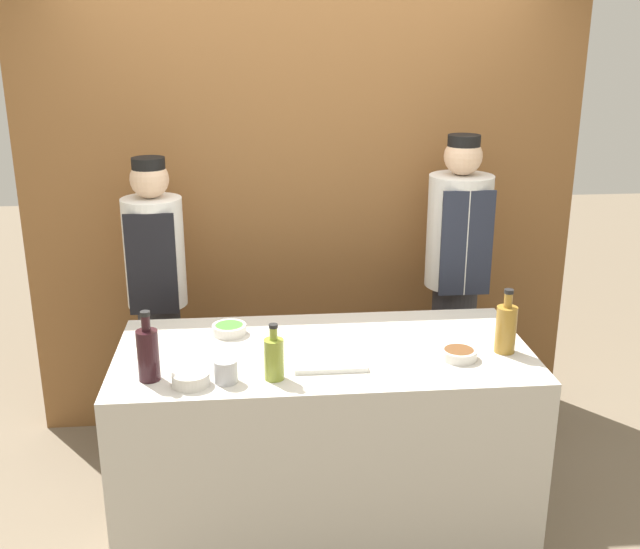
# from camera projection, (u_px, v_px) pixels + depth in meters

# --- Properties ---
(ground_plane) EXTENTS (14.00, 14.00, 0.00)m
(ground_plane) POSITION_uv_depth(u_px,v_px,m) (323.00, 532.00, 3.46)
(ground_plane) COLOR #756651
(cabinet_wall) EXTENTS (3.02, 0.18, 2.40)m
(cabinet_wall) POSITION_uv_depth(u_px,v_px,m) (303.00, 218.00, 4.20)
(cabinet_wall) COLOR brown
(cabinet_wall) RESTS_ON ground_plane
(counter) EXTENTS (1.75, 0.83, 0.92)m
(counter) POSITION_uv_depth(u_px,v_px,m) (323.00, 445.00, 3.31)
(counter) COLOR beige
(counter) RESTS_ON ground_plane
(sauce_bowl_green) EXTENTS (0.15, 0.15, 0.04)m
(sauce_bowl_green) POSITION_uv_depth(u_px,v_px,m) (229.00, 329.00, 3.32)
(sauce_bowl_green) COLOR silver
(sauce_bowl_green) RESTS_ON counter
(sauce_bowl_brown) EXTENTS (0.15, 0.15, 0.04)m
(sauce_bowl_brown) POSITION_uv_depth(u_px,v_px,m) (459.00, 354.00, 3.07)
(sauce_bowl_brown) COLOR silver
(sauce_bowl_brown) RESTS_ON counter
(sauce_bowl_purple) EXTENTS (0.14, 0.14, 0.05)m
(sauce_bowl_purple) POSITION_uv_depth(u_px,v_px,m) (191.00, 378.00, 2.84)
(sauce_bowl_purple) COLOR silver
(sauce_bowl_purple) RESTS_ON counter
(cutting_board) EXTENTS (0.29, 0.21, 0.02)m
(cutting_board) POSITION_uv_depth(u_px,v_px,m) (329.00, 361.00, 3.04)
(cutting_board) COLOR white
(cutting_board) RESTS_ON counter
(bottle_wine) EXTENTS (0.08, 0.08, 0.28)m
(bottle_wine) POSITION_uv_depth(u_px,v_px,m) (148.00, 353.00, 2.86)
(bottle_wine) COLOR black
(bottle_wine) RESTS_ON counter
(bottle_vinegar) EXTENTS (0.09, 0.09, 0.28)m
(bottle_vinegar) POSITION_uv_depth(u_px,v_px,m) (506.00, 328.00, 3.11)
(bottle_vinegar) COLOR olive
(bottle_vinegar) RESTS_ON counter
(bottle_oil) EXTENTS (0.08, 0.08, 0.23)m
(bottle_oil) POSITION_uv_depth(u_px,v_px,m) (274.00, 358.00, 2.88)
(bottle_oil) COLOR olive
(bottle_oil) RESTS_ON counter
(cup_steel) EXTENTS (0.09, 0.09, 0.09)m
(cup_steel) POSITION_uv_depth(u_px,v_px,m) (226.00, 371.00, 2.86)
(cup_steel) COLOR #B7B7BC
(cup_steel) RESTS_ON counter
(chef_left) EXTENTS (0.30, 0.30, 1.62)m
(chef_left) POSITION_uv_depth(u_px,v_px,m) (158.00, 299.00, 3.85)
(chef_left) COLOR #28282D
(chef_left) RESTS_ON ground_plane
(chef_right) EXTENTS (0.33, 0.33, 1.71)m
(chef_right) POSITION_uv_depth(u_px,v_px,m) (456.00, 282.00, 3.97)
(chef_right) COLOR #28282D
(chef_right) RESTS_ON ground_plane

